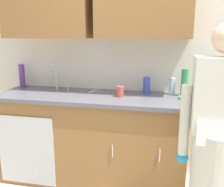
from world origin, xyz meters
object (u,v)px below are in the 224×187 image
at_px(sink, 55,94).
at_px(bottle_soap, 184,83).
at_px(person_at_sink, 216,156).
at_px(knife_on_counter, 94,91).
at_px(bottle_dish_liquid, 22,76).
at_px(sponge, 185,98).
at_px(bottle_water_short, 147,86).
at_px(cup_by_sink, 120,92).
at_px(bottle_cleaner_spray, 172,86).

relative_size(sink, bottle_soap, 1.84).
height_order(person_at_sink, knife_on_counter, person_at_sink).
bearing_deg(bottle_dish_liquid, bottle_soap, -1.95).
height_order(bottle_dish_liquid, sponge, bottle_dish_liquid).
bearing_deg(sponge, bottle_water_short, 160.00).
relative_size(person_at_sink, cup_by_sink, 15.44).
xyz_separation_m(sink, knife_on_counter, (0.38, 0.17, 0.02)).
height_order(bottle_soap, bottle_cleaner_spray, bottle_soap).
height_order(sink, bottle_dish_liquid, sink).
bearing_deg(bottle_cleaner_spray, bottle_dish_liquid, 179.62).
bearing_deg(bottle_dish_liquid, bottle_water_short, -2.14).
xyz_separation_m(bottle_dish_liquid, bottle_water_short, (1.44, -0.05, -0.04)).
relative_size(knife_on_counter, sponge, 2.18).
xyz_separation_m(bottle_cleaner_spray, cup_by_sink, (-0.50, -0.22, -0.03)).
bearing_deg(knife_on_counter, bottle_dish_liquid, -80.52).
bearing_deg(bottle_cleaner_spray, bottle_water_short, -170.48).
xyz_separation_m(knife_on_counter, sponge, (0.94, -0.16, 0.01)).
xyz_separation_m(bottle_water_short, sponge, (0.38, -0.14, -0.07)).
distance_m(bottle_dish_liquid, bottle_soap, 1.81).
relative_size(bottle_cleaner_spray, bottle_water_short, 0.97).
height_order(bottle_soap, bottle_water_short, bottle_soap).
xyz_separation_m(sink, cup_by_sink, (0.71, -0.03, 0.07)).
bearing_deg(sponge, person_at_sink, -73.31).
height_order(bottle_soap, sponge, bottle_soap).
xyz_separation_m(bottle_soap, bottle_water_short, (-0.37, 0.01, -0.05)).
distance_m(bottle_dish_liquid, cup_by_sink, 1.22).
relative_size(bottle_soap, bottle_cleaner_spray, 1.60).
distance_m(bottle_cleaner_spray, knife_on_counter, 0.83).
bearing_deg(bottle_water_short, cup_by_sink, -144.74).
xyz_separation_m(cup_by_sink, sponge, (0.62, 0.04, -0.04)).
bearing_deg(knife_on_counter, bottle_soap, 99.22).
xyz_separation_m(bottle_soap, sponge, (0.01, -0.13, -0.12)).
relative_size(bottle_dish_liquid, sponge, 2.41).
relative_size(person_at_sink, sponge, 14.73).
bearing_deg(cup_by_sink, sponge, 3.30).
relative_size(bottle_cleaner_spray, knife_on_counter, 0.71).
distance_m(person_at_sink, bottle_water_short, 1.03).
bearing_deg(bottle_dish_liquid, sink, -22.12).
height_order(bottle_water_short, knife_on_counter, bottle_water_short).
bearing_deg(bottle_water_short, sponge, -20.00).
distance_m(sink, bottle_dish_liquid, 0.55).
distance_m(sink, bottle_cleaner_spray, 1.22).
bearing_deg(knife_on_counter, sponge, 91.50).
distance_m(bottle_water_short, knife_on_counter, 0.57).
bearing_deg(cup_by_sink, sink, 177.70).
height_order(cup_by_sink, sponge, cup_by_sink).
bearing_deg(person_at_sink, knife_on_counter, 144.51).
xyz_separation_m(bottle_dish_liquid, knife_on_counter, (0.87, -0.03, -0.13)).
bearing_deg(cup_by_sink, knife_on_counter, 148.44).
relative_size(bottle_water_short, cup_by_sink, 1.67).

